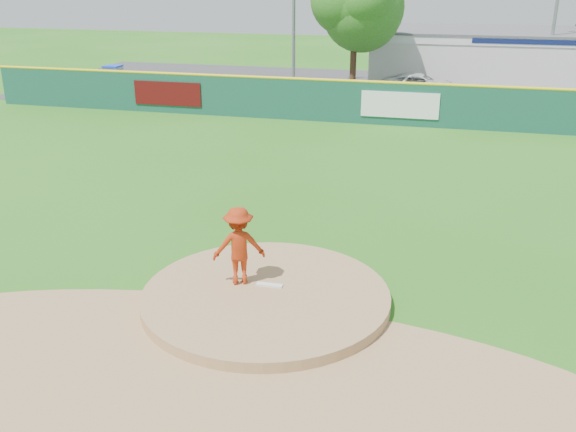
% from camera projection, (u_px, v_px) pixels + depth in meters
% --- Properties ---
extents(ground, '(120.00, 120.00, 0.00)m').
position_uv_depth(ground, '(266.00, 302.00, 14.26)').
color(ground, '#286B19').
rests_on(ground, ground).
extents(pitchers_mound, '(5.50, 5.50, 0.50)m').
position_uv_depth(pitchers_mound, '(266.00, 302.00, 14.26)').
color(pitchers_mound, '#9E774C').
rests_on(pitchers_mound, ground).
extents(pitching_rubber, '(0.60, 0.15, 0.04)m').
position_uv_depth(pitching_rubber, '(269.00, 285.00, 14.44)').
color(pitching_rubber, white).
rests_on(pitching_rubber, pitchers_mound).
extents(infield_dirt_arc, '(15.40, 15.40, 0.01)m').
position_uv_depth(infield_dirt_arc, '(220.00, 380.00, 11.55)').
color(infield_dirt_arc, '#9E774C').
rests_on(infield_dirt_arc, ground).
extents(parking_lot, '(44.00, 16.00, 0.02)m').
position_uv_depth(parking_lot, '(390.00, 91.00, 38.66)').
color(parking_lot, '#38383A').
rests_on(parking_lot, ground).
extents(pitcher, '(1.34, 1.07, 1.81)m').
position_uv_depth(pitcher, '(239.00, 246.00, 14.28)').
color(pitcher, '#A42B0E').
rests_on(pitcher, pitchers_mound).
extents(van, '(4.58, 2.11, 1.27)m').
position_uv_depth(van, '(420.00, 85.00, 36.93)').
color(van, white).
rests_on(van, parking_lot).
extents(pool_building_grp, '(15.20, 8.20, 3.31)m').
position_uv_depth(pool_building_grp, '(493.00, 56.00, 41.20)').
color(pool_building_grp, silver).
rests_on(pool_building_grp, ground).
extents(fence_banners, '(15.28, 0.04, 1.20)m').
position_uv_depth(fence_banners, '(279.00, 99.00, 31.14)').
color(fence_banners, '#500B0B').
rests_on(fence_banners, ground).
extents(playground_slide, '(0.94, 2.66, 1.47)m').
position_uv_depth(playground_slide, '(113.00, 78.00, 38.89)').
color(playground_slide, blue).
rests_on(playground_slide, ground).
extents(outfield_fence, '(40.00, 0.14, 2.07)m').
position_uv_depth(outfield_fence, '(372.00, 101.00, 30.14)').
color(outfield_fence, '#16493C').
rests_on(outfield_fence, ground).
extents(deciduous_tree, '(5.60, 5.60, 7.36)m').
position_uv_depth(deciduous_tree, '(355.00, 14.00, 35.68)').
color(deciduous_tree, '#382314').
rests_on(deciduous_tree, ground).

